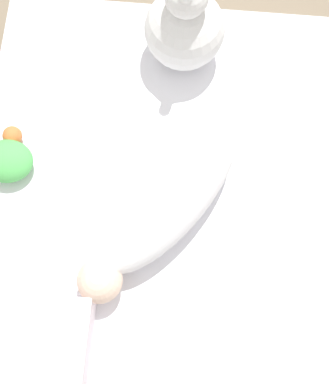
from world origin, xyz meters
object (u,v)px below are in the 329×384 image
swaddled_baby (164,204)px  pillow (9,354)px  turtle_plush (8,159)px  bunny_plush (185,25)px

swaddled_baby → pillow: bearing=-6.2°
swaddled_baby → turtle_plush: size_ratio=3.31×
swaddled_baby → pillow: (-0.39, 0.33, -0.03)m
swaddled_baby → bunny_plush: (0.47, -0.01, 0.05)m
pillow → bunny_plush: bunny_plush is taller
pillow → turtle_plush: bearing=10.1°
swaddled_baby → bunny_plush: 0.48m
bunny_plush → turtle_plush: bearing=130.9°
swaddled_baby → pillow: 0.51m
pillow → bunny_plush: size_ratio=1.02×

